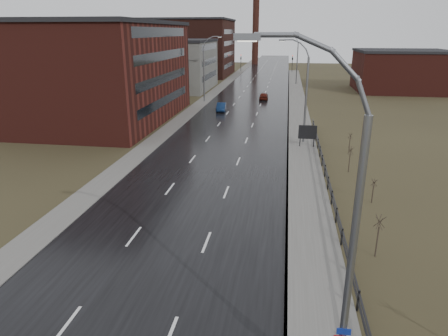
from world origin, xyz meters
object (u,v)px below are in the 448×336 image
(streetlight_main, at_px, (342,246))
(car_far, at_px, (264,96))
(car_near, at_px, (221,107))
(billboard, at_px, (308,133))

(streetlight_main, relative_size, car_far, 3.09)
(car_near, distance_m, car_far, 13.69)
(car_near, xyz_separation_m, car_far, (6.00, 12.31, 0.01))
(billboard, xyz_separation_m, car_near, (-12.60, 19.45, -1.05))
(streetlight_main, height_order, billboard, streetlight_main)
(billboard, relative_size, car_near, 0.64)
(streetlight_main, distance_m, car_far, 64.25)
(streetlight_main, distance_m, billboard, 32.29)
(streetlight_main, bearing_deg, billboard, 88.88)
(streetlight_main, xyz_separation_m, car_far, (-5.97, 63.74, -5.39))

